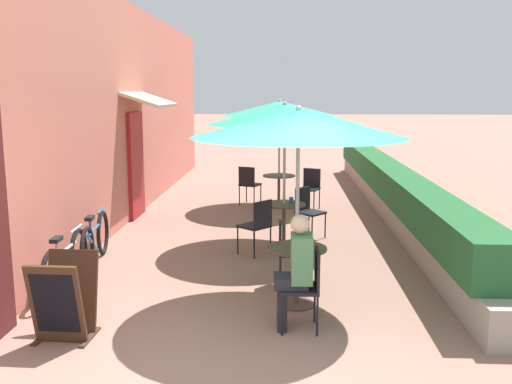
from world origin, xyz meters
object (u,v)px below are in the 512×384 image
Objects in this scene: coffee_cup_near at (303,245)px; cafe_chair_far_left at (249,182)px; cafe_chair_near_left at (307,283)px; seated_patron_near_left at (296,267)px; cafe_chair_far_right at (310,185)px; menu_board at (65,298)px; patio_table_mid at (284,217)px; cafe_chair_mid_right at (258,223)px; patio_umbrella_near at (298,124)px; cafe_chair_mid_left at (307,208)px; coffee_cup_mid at (291,200)px; patio_umbrella_far at (279,109)px; patio_umbrella_mid at (285,114)px; patio_table_near at (297,265)px; patio_table_far at (279,185)px; bicycle_second at (95,240)px; cafe_chair_near_right at (288,247)px; bicycle_leaning at (66,263)px.

cafe_chair_far_left is at bearing 99.35° from coffee_cup_near.
cafe_chair_near_left is 0.20m from seated_patron_near_left.
cafe_chair_far_right is 1.01× the size of menu_board.
cafe_chair_mid_right reaches higher than patio_table_mid.
patio_umbrella_near is 2.82× the size of cafe_chair_mid_left.
patio_table_mid is 4.29m from menu_board.
coffee_cup_near is 1.00× the size of coffee_cup_mid.
patio_umbrella_far is at bearing 94.24° from coffee_cup_mid.
cafe_chair_far_right is (1.34, -0.37, 0.00)m from cafe_chair_far_left.
cafe_chair_far_left is (-0.78, 3.39, -1.63)m from patio_umbrella_mid.
cafe_chair_far_right is at bearing 69.32° from menu_board.
patio_umbrella_mid is 3.84m from cafe_chair_far_left.
patio_table_far is (-0.26, 5.84, 0.00)m from patio_table_near.
cafe_chair_mid_left is (0.25, 3.21, 0.03)m from patio_table_near.
cafe_chair_near_left is 0.66m from coffee_cup_near.
seated_patron_near_left is 3.64m from patio_umbrella_mid.
menu_board is at bearing -156.61° from patio_umbrella_near.
cafe_chair_near_left is 6.74m from patio_umbrella_far.
patio_umbrella_mid reaches higher than bicycle_second.
cafe_chair_near_left is at bearing 6.30° from cafe_chair_near_right.
cafe_chair_far_right is at bearing -15.54° from patio_table_far.
cafe_chair_mid_right is 0.51× the size of bicycle_leaning.
patio_umbrella_far is (-0.11, 3.20, 1.65)m from patio_table_mid.
cafe_chair_far_right is (0.44, 2.92, -0.23)m from coffee_cup_mid.
cafe_chair_far_right reaches higher than coffee_cup_mid.
patio_umbrella_near and patio_umbrella_far have the same top height.
cafe_chair_near_right is 4.98m from cafe_chair_far_right.
coffee_cup_near is (0.09, 0.62, 0.06)m from seated_patron_near_left.
coffee_cup_near is at bearing -86.79° from patio_table_far.
menu_board is at bearing -121.31° from patio_table_mid.
bicycle_second is at bearing -107.02° from cafe_chair_near_right.
patio_table_far is at bearing 93.21° from coffee_cup_near.
cafe_chair_mid_left is (0.25, 3.21, -1.63)m from patio_umbrella_near.
cafe_chair_near_right is 1.23× the size of patio_table_mid.
bicycle_leaning is at bearing -141.31° from patio_umbrella_mid.
cafe_chair_near_right is 0.36× the size of patio_umbrella_mid.
coffee_cup_mid is at bearing -85.76° from patio_table_far.
patio_umbrella_near is 27.21× the size of coffee_cup_mid.
seated_patron_near_left reaches higher than cafe_chair_near_left.
patio_table_near is at bearing 25.38° from menu_board.
seated_patron_near_left is at bearing -89.82° from coffee_cup_mid.
patio_table_near is 0.28m from coffee_cup_near.
cafe_chair_mid_left is at bearing -45.33° from cafe_chair_far_left.
coffee_cup_mid is (0.52, 0.66, 0.23)m from cafe_chair_mid_right.
patio_umbrella_mid reaches higher than coffee_cup_mid.
cafe_chair_near_left is at bearing -87.95° from coffee_cup_mid.
patio_umbrella_far reaches higher than bicycle_second.
cafe_chair_mid_left is (0.34, 2.51, 0.00)m from cafe_chair_near_right.
cafe_chair_near_left reaches higher than bicycle_second.
patio_table_near is 0.29× the size of patio_umbrella_near.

